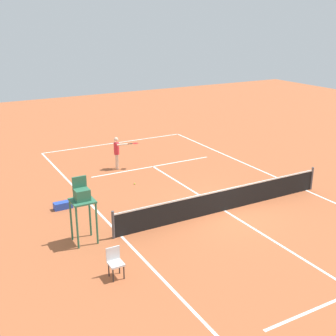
{
  "coord_description": "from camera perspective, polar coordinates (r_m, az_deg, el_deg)",
  "views": [
    {
      "loc": [
        10.05,
        13.27,
        7.56
      ],
      "look_at": [
        0.54,
        -3.83,
        0.8
      ],
      "focal_mm": 46.71,
      "sensor_mm": 36.0,
      "label": 1
    }
  ],
  "objects": [
    {
      "name": "ground_plane",
      "position": [
        18.28,
        7.37,
        -5.53
      ],
      "size": [
        60.0,
        60.0,
        0.0
      ],
      "primitive_type": "plane",
      "color": "#AD5933"
    },
    {
      "name": "court_lines",
      "position": [
        18.28,
        7.37,
        -5.53
      ],
      "size": [
        9.34,
        23.62,
        0.01
      ],
      "color": "white",
      "rests_on": "ground"
    },
    {
      "name": "tennis_net",
      "position": [
        18.08,
        7.44,
        -4.1
      ],
      "size": [
        9.94,
        0.1,
        1.07
      ],
      "color": "#4C4C51",
      "rests_on": "ground"
    },
    {
      "name": "player_serving",
      "position": [
        22.91,
        -6.6,
        2.34
      ],
      "size": [
        1.25,
        0.75,
        1.71
      ],
      "rotation": [
        0.0,
        0.0,
        1.39
      ],
      "color": "beige",
      "rests_on": "ground"
    },
    {
      "name": "tennis_ball",
      "position": [
        20.94,
        -4.39,
        -2.06
      ],
      "size": [
        0.07,
        0.07,
        0.07
      ],
      "primitive_type": "sphere",
      "color": "#CCE033",
      "rests_on": "ground"
    },
    {
      "name": "umpire_chair",
      "position": [
        15.37,
        -11.14,
        -4.1
      ],
      "size": [
        0.8,
        0.8,
        2.41
      ],
      "color": "#2D6B4C",
      "rests_on": "ground"
    },
    {
      "name": "courtside_chair_near",
      "position": [
        13.69,
        -6.94,
        -11.97
      ],
      "size": [
        0.44,
        0.46,
        0.95
      ],
      "color": "#262626",
      "rests_on": "ground"
    },
    {
      "name": "equipment_bag",
      "position": [
        18.77,
        -13.54,
        -4.75
      ],
      "size": [
        0.76,
        0.32,
        0.3
      ],
      "primitive_type": "cube",
      "color": "#2647B7",
      "rests_on": "ground"
    }
  ]
}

